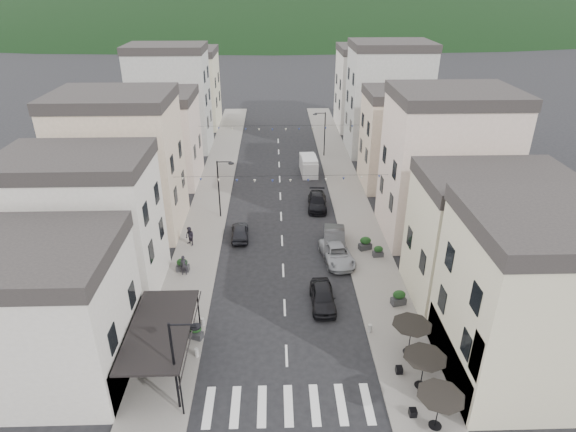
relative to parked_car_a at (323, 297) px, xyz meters
name	(u,v)px	position (x,y,z in m)	size (l,w,h in m)	color
sidewalk_left	(213,193)	(-10.30, 20.76, -0.67)	(4.00, 76.00, 0.12)	slate
sidewalk_right	(347,191)	(4.70, 20.76, -0.67)	(4.00, 76.00, 0.12)	slate
hill_backdrop	(273,16)	(-2.80, 288.76, -0.73)	(640.00, 360.00, 70.00)	black
boutique_building	(18,320)	(-18.30, -6.24, 3.27)	(12.00, 8.00, 8.00)	beige
bistro_building	(544,307)	(11.70, -7.24, 4.27)	(10.00, 8.00, 10.00)	beige
boutique_awning	(164,330)	(-10.05, -6.24, 2.38)	(3.77, 7.50, 3.28)	black
buildings_row_left	(155,126)	(-17.30, 26.51, 5.39)	(10.20, 54.16, 14.00)	beige
buildings_row_right	(404,125)	(11.70, 25.36, 5.59)	(10.20, 54.16, 14.50)	beige
cafe_terrace	(424,361)	(4.90, -8.44, 1.62)	(2.50, 8.10, 2.53)	black
streetlamp_left_near	(179,358)	(-8.62, -9.24, 2.97)	(1.70, 0.56, 6.00)	black
streetlamp_left_far	(221,183)	(-8.62, 14.76, 2.97)	(1.70, 0.56, 6.00)	black
streetlamp_right_far	(323,130)	(3.02, 32.76, 2.97)	(1.70, 0.56, 6.00)	black
bollards	(287,356)	(-2.80, -5.74, -0.31)	(11.66, 10.26, 0.60)	gray
bunting_near	(281,179)	(-2.80, 10.76, 4.92)	(19.00, 0.28, 0.62)	black
bunting_far	(279,128)	(-2.80, 26.76, 4.92)	(19.00, 0.28, 0.62)	black
parked_car_a	(323,297)	(0.00, 0.00, 0.00)	(1.73, 4.30, 1.47)	black
parked_car_b	(334,240)	(1.80, 8.18, 0.12)	(1.80, 5.16, 1.70)	#333335
parked_car_c	(337,254)	(1.80, 6.12, -0.03)	(2.32, 5.03, 1.40)	gray
parked_car_d	(317,202)	(1.02, 16.71, -0.04)	(1.93, 4.76, 1.38)	black
parked_car_e	(240,232)	(-6.69, 10.36, -0.07)	(1.56, 3.88, 1.32)	black
delivery_van	(309,165)	(0.79, 26.58, 0.36)	(2.04, 4.73, 2.23)	silver
pedestrian_a	(184,265)	(-10.80, 4.24, 0.23)	(0.62, 0.41, 1.69)	black
pedestrian_b	(190,236)	(-11.05, 9.03, 0.27)	(0.86, 0.67, 1.77)	black
planter_la	(196,332)	(-8.80, -3.50, -0.09)	(1.08, 0.85, 1.07)	#2E2D30
planter_lb	(182,265)	(-11.03, 4.75, -0.05)	(1.05, 0.61, 1.15)	#2E2E30
planter_ra	(399,298)	(5.57, -0.23, -0.04)	(1.17, 0.82, 1.18)	#2D2D2F
planter_rb	(365,243)	(4.51, 7.79, -0.02)	(1.23, 0.93, 1.23)	#2B2C2E
planter_rc	(378,251)	(5.41, 6.56, -0.12)	(0.94, 0.58, 1.01)	#303032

